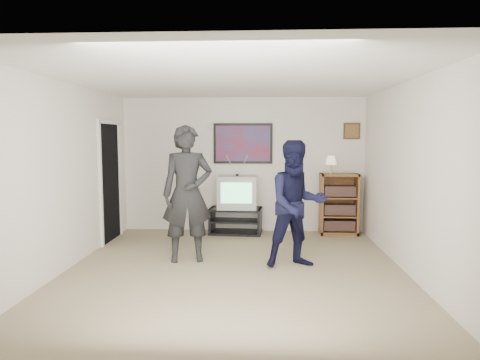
# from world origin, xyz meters

# --- Properties ---
(room_shell) EXTENTS (4.51, 5.00, 2.51)m
(room_shell) POSITION_xyz_m (0.00, 0.35, 1.25)
(room_shell) COLOR #79644D
(room_shell) RESTS_ON ground
(media_stand) EXTENTS (0.99, 0.61, 0.47)m
(media_stand) POSITION_xyz_m (-0.12, 2.23, 0.24)
(media_stand) COLOR black
(media_stand) RESTS_ON room_shell
(crt_television) EXTENTS (0.71, 0.60, 0.59)m
(crt_television) POSITION_xyz_m (-0.09, 2.23, 0.77)
(crt_television) COLOR #A7A8A3
(crt_television) RESTS_ON media_stand
(bookshelf) EXTENTS (0.68, 0.39, 1.11)m
(bookshelf) POSITION_xyz_m (1.76, 2.28, 0.56)
(bookshelf) COLOR brown
(bookshelf) RESTS_ON room_shell
(table_lamp) EXTENTS (0.20, 0.20, 0.32)m
(table_lamp) POSITION_xyz_m (1.60, 2.27, 1.27)
(table_lamp) COLOR beige
(table_lamp) RESTS_ON bookshelf
(person_tall) EXTENTS (0.79, 0.61, 1.94)m
(person_tall) POSITION_xyz_m (-0.70, 0.47, 0.97)
(person_tall) COLOR black
(person_tall) RESTS_ON room_shell
(person_short) EXTENTS (0.98, 0.85, 1.73)m
(person_short) POSITION_xyz_m (0.83, 0.26, 0.87)
(person_short) COLOR black
(person_short) RESTS_ON room_shell
(controller_left) EXTENTS (0.04, 0.11, 0.03)m
(controller_left) POSITION_xyz_m (-0.68, 0.72, 1.10)
(controller_left) COLOR white
(controller_left) RESTS_ON person_tall
(controller_right) EXTENTS (0.08, 0.14, 0.04)m
(controller_right) POSITION_xyz_m (0.78, 0.49, 1.01)
(controller_right) COLOR white
(controller_right) RESTS_ON person_short
(poster) EXTENTS (1.10, 0.03, 0.75)m
(poster) POSITION_xyz_m (0.00, 2.48, 1.65)
(poster) COLOR black
(poster) RESTS_ON room_shell
(air_vent) EXTENTS (0.28, 0.02, 0.14)m
(air_vent) POSITION_xyz_m (-0.55, 2.48, 1.95)
(air_vent) COLOR white
(air_vent) RESTS_ON room_shell
(small_picture) EXTENTS (0.30, 0.03, 0.30)m
(small_picture) POSITION_xyz_m (2.00, 2.48, 1.88)
(small_picture) COLOR #4A3117
(small_picture) RESTS_ON room_shell
(doorway) EXTENTS (0.03, 0.85, 2.00)m
(doorway) POSITION_xyz_m (-2.23, 1.60, 1.00)
(doorway) COLOR black
(doorway) RESTS_ON room_shell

